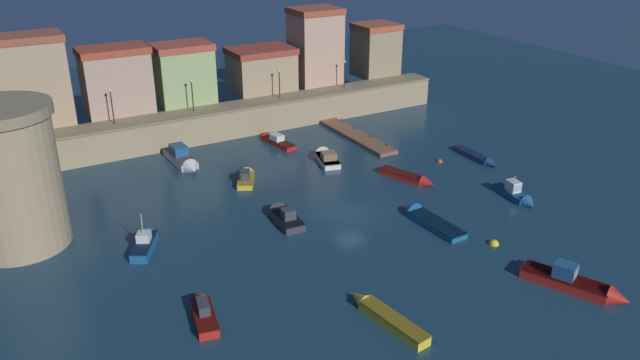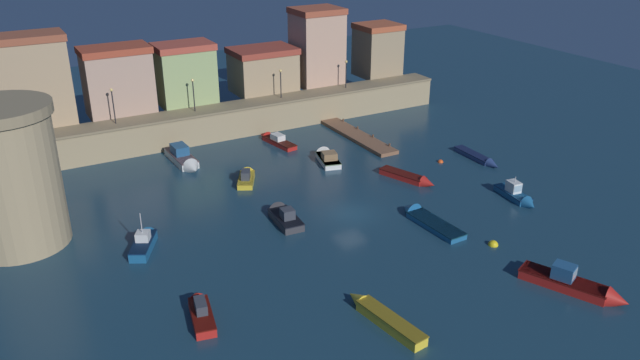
{
  "view_description": "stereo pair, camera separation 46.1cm",
  "coord_description": "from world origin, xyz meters",
  "px_view_note": "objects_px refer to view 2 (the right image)",
  "views": [
    {
      "loc": [
        -26.66,
        -41.14,
        24.79
      ],
      "look_at": [
        0.0,
        5.38,
        1.13
      ],
      "focal_mm": 35.66,
      "sensor_mm": 36.0,
      "label": 1
    },
    {
      "loc": [
        -26.25,
        -41.37,
        24.79
      ],
      "look_at": [
        0.0,
        5.38,
        1.13
      ],
      "focal_mm": 35.66,
      "sensor_mm": 36.0,
      "label": 2
    }
  ],
  "objects_px": {
    "quay_lamp_0": "(113,101)",
    "quay_lamp_3": "(346,70)",
    "moored_boat_6": "(247,176)",
    "moored_boat_10": "(184,159)",
    "quay_lamp_1": "(193,90)",
    "mooring_buoy_0": "(493,245)",
    "moored_boat_4": "(480,158)",
    "moored_boat_9": "(326,157)",
    "moored_boat_0": "(382,316)",
    "moored_boat_8": "(578,286)",
    "moored_boat_13": "(518,196)",
    "moored_boat_1": "(411,178)",
    "mooring_buoy_1": "(440,162)",
    "moored_boat_2": "(282,215)",
    "moored_boat_12": "(425,219)",
    "moored_boat_5": "(145,241)",
    "moored_boat_11": "(274,140)",
    "quay_lamp_2": "(281,79)",
    "fortress_tower": "(9,176)"
  },
  "relations": [
    {
      "from": "quay_lamp_0",
      "to": "quay_lamp_3",
      "type": "height_order",
      "value": "quay_lamp_0"
    },
    {
      "from": "moored_boat_6",
      "to": "moored_boat_10",
      "type": "relative_size",
      "value": 0.66
    },
    {
      "from": "quay_lamp_1",
      "to": "mooring_buoy_0",
      "type": "bearing_deg",
      "value": -70.1
    },
    {
      "from": "quay_lamp_1",
      "to": "moored_boat_4",
      "type": "relative_size",
      "value": 0.57
    },
    {
      "from": "moored_boat_9",
      "to": "moored_boat_0",
      "type": "bearing_deg",
      "value": 171.99
    },
    {
      "from": "moored_boat_4",
      "to": "moored_boat_8",
      "type": "height_order",
      "value": "moored_boat_8"
    },
    {
      "from": "moored_boat_9",
      "to": "moored_boat_13",
      "type": "xyz_separation_m",
      "value": [
        10.29,
        -16.76,
        0.01
      ]
    },
    {
      "from": "quay_lamp_1",
      "to": "moored_boat_0",
      "type": "bearing_deg",
      "value": -91.35
    },
    {
      "from": "moored_boat_1",
      "to": "moored_boat_10",
      "type": "xyz_separation_m",
      "value": [
        -17.66,
        14.8,
        0.25
      ]
    },
    {
      "from": "moored_boat_4",
      "to": "mooring_buoy_1",
      "type": "relative_size",
      "value": 11.07
    },
    {
      "from": "quay_lamp_1",
      "to": "moored_boat_2",
      "type": "xyz_separation_m",
      "value": [
        -0.18,
        -22.02,
        -5.45
      ]
    },
    {
      "from": "moored_boat_0",
      "to": "moored_boat_12",
      "type": "distance_m",
      "value": 14.69
    },
    {
      "from": "quay_lamp_0",
      "to": "moored_boat_1",
      "type": "bearing_deg",
      "value": -42.39
    },
    {
      "from": "moored_boat_12",
      "to": "moored_boat_13",
      "type": "relative_size",
      "value": 1.37
    },
    {
      "from": "quay_lamp_1",
      "to": "moored_boat_4",
      "type": "height_order",
      "value": "quay_lamp_1"
    },
    {
      "from": "moored_boat_5",
      "to": "mooring_buoy_0",
      "type": "relative_size",
      "value": 6.33
    },
    {
      "from": "quay_lamp_1",
      "to": "moored_boat_11",
      "type": "xyz_separation_m",
      "value": [
        7.31,
        -4.8,
        -5.52
      ]
    },
    {
      "from": "moored_boat_6",
      "to": "mooring_buoy_1",
      "type": "xyz_separation_m",
      "value": [
        19.31,
        -5.48,
        -0.42
      ]
    },
    {
      "from": "quay_lamp_0",
      "to": "quay_lamp_2",
      "type": "relative_size",
      "value": 1.1
    },
    {
      "from": "moored_boat_0",
      "to": "moored_boat_9",
      "type": "bearing_deg",
      "value": -29.97
    },
    {
      "from": "moored_boat_9",
      "to": "moored_boat_13",
      "type": "relative_size",
      "value": 1.04
    },
    {
      "from": "mooring_buoy_0",
      "to": "moored_boat_11",
      "type": "bearing_deg",
      "value": 99.72
    },
    {
      "from": "fortress_tower",
      "to": "moored_boat_1",
      "type": "bearing_deg",
      "value": -8.88
    },
    {
      "from": "fortress_tower",
      "to": "moored_boat_6",
      "type": "relative_size",
      "value": 2.5
    },
    {
      "from": "quay_lamp_3",
      "to": "quay_lamp_1",
      "type": "bearing_deg",
      "value": 180.0
    },
    {
      "from": "quay_lamp_0",
      "to": "quay_lamp_1",
      "type": "distance_m",
      "value": 8.61
    },
    {
      "from": "moored_boat_0",
      "to": "mooring_buoy_1",
      "type": "relative_size",
      "value": 12.02
    },
    {
      "from": "moored_boat_13",
      "to": "quay_lamp_3",
      "type": "bearing_deg",
      "value": -170.95
    },
    {
      "from": "moored_boat_12",
      "to": "quay_lamp_0",
      "type": "bearing_deg",
      "value": 31.43
    },
    {
      "from": "quay_lamp_2",
      "to": "mooring_buoy_0",
      "type": "height_order",
      "value": "quay_lamp_2"
    },
    {
      "from": "quay_lamp_3",
      "to": "mooring_buoy_0",
      "type": "distance_m",
      "value": 35.25
    },
    {
      "from": "moored_boat_10",
      "to": "mooring_buoy_0",
      "type": "relative_size",
      "value": 8.68
    },
    {
      "from": "moored_boat_4",
      "to": "moored_boat_1",
      "type": "bearing_deg",
      "value": -83.83
    },
    {
      "from": "moored_boat_4",
      "to": "moored_boat_12",
      "type": "xyz_separation_m",
      "value": [
        -13.44,
        -8.1,
        0.01
      ]
    },
    {
      "from": "moored_boat_8",
      "to": "moored_boat_13",
      "type": "height_order",
      "value": "moored_boat_13"
    },
    {
      "from": "quay_lamp_1",
      "to": "moored_boat_12",
      "type": "xyz_separation_m",
      "value": [
        10.13,
        -28.2,
        -5.61
      ]
    },
    {
      "from": "quay_lamp_1",
      "to": "moored_boat_9",
      "type": "bearing_deg",
      "value": -51.49
    },
    {
      "from": "quay_lamp_3",
      "to": "moored_boat_11",
      "type": "xyz_separation_m",
      "value": [
        -12.19,
        -4.8,
        -5.4
      ]
    },
    {
      "from": "moored_boat_5",
      "to": "mooring_buoy_0",
      "type": "bearing_deg",
      "value": -90.48
    },
    {
      "from": "quay_lamp_3",
      "to": "moored_boat_6",
      "type": "relative_size",
      "value": 0.76
    },
    {
      "from": "moored_boat_10",
      "to": "mooring_buoy_1",
      "type": "relative_size",
      "value": 11.9
    },
    {
      "from": "moored_boat_1",
      "to": "moored_boat_6",
      "type": "height_order",
      "value": "moored_boat_6"
    },
    {
      "from": "moored_boat_0",
      "to": "mooring_buoy_1",
      "type": "xyz_separation_m",
      "value": [
        20.65,
        19.47,
        -0.4
      ]
    },
    {
      "from": "moored_boat_13",
      "to": "mooring_buoy_1",
      "type": "relative_size",
      "value": 8.9
    },
    {
      "from": "quay_lamp_3",
      "to": "moored_boat_2",
      "type": "height_order",
      "value": "quay_lamp_3"
    },
    {
      "from": "moored_boat_2",
      "to": "mooring_buoy_0",
      "type": "bearing_deg",
      "value": -129.64
    },
    {
      "from": "moored_boat_10",
      "to": "moored_boat_1",
      "type": "bearing_deg",
      "value": 48.13
    },
    {
      "from": "fortress_tower",
      "to": "moored_boat_9",
      "type": "height_order",
      "value": "fortress_tower"
    },
    {
      "from": "moored_boat_8",
      "to": "moored_boat_6",
      "type": "bearing_deg",
      "value": 179.65
    },
    {
      "from": "moored_boat_0",
      "to": "moored_boat_5",
      "type": "relative_size",
      "value": 1.38
    }
  ]
}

